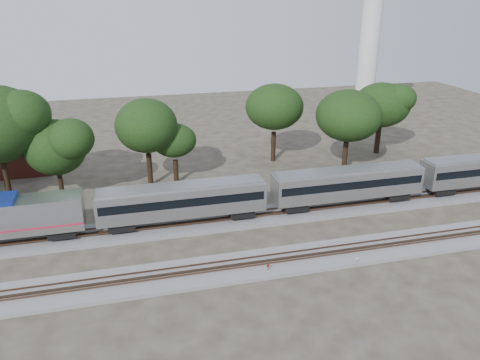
# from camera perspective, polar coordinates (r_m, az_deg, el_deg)

# --- Properties ---
(ground) EXTENTS (160.00, 160.00, 0.00)m
(ground) POSITION_cam_1_polar(r_m,az_deg,el_deg) (49.38, 0.81, -8.07)
(ground) COLOR #383328
(ground) RESTS_ON ground
(track_far) EXTENTS (160.00, 5.00, 0.73)m
(track_far) POSITION_cam_1_polar(r_m,az_deg,el_deg) (54.40, -0.84, -4.82)
(track_far) COLOR slate
(track_far) RESTS_ON ground
(track_near) EXTENTS (160.00, 5.00, 0.73)m
(track_near) POSITION_cam_1_polar(r_m,az_deg,el_deg) (45.98, 2.13, -10.26)
(track_near) COLOR slate
(track_near) RESTS_ON ground
(train) EXTENTS (116.51, 3.33, 4.91)m
(train) POSITION_cam_1_polar(r_m,az_deg,el_deg) (62.90, 21.29, 0.57)
(train) COLOR #AAADB1
(train) RESTS_ON ground
(switch_stand_red) EXTENTS (0.33, 0.15, 1.06)m
(switch_stand_red) POSITION_cam_1_polar(r_m,az_deg,el_deg) (44.68, 3.45, -10.62)
(switch_stand_red) COLOR #512D19
(switch_stand_red) RESTS_ON ground
(switch_stand_white) EXTENTS (0.31, 0.06, 0.98)m
(switch_stand_white) POSITION_cam_1_polar(r_m,az_deg,el_deg) (47.15, 14.07, -9.50)
(switch_stand_white) COLOR #512D19
(switch_stand_white) RESTS_ON ground
(switch_lever) EXTENTS (0.53, 0.36, 0.30)m
(switch_lever) POSITION_cam_1_polar(r_m,az_deg,el_deg) (46.51, 9.79, -10.27)
(switch_lever) COLOR #512D19
(switch_lever) RESTS_ON ground
(brick_building) EXTENTS (10.59, 7.68, 4.96)m
(brick_building) POSITION_cam_1_polar(r_m,az_deg,el_deg) (76.10, -25.74, 2.75)
(brick_building) COLOR maroon
(brick_building) RESTS_ON ground
(tree_2) EXTENTS (7.12, 7.12, 10.04)m
(tree_2) POSITION_cam_1_polar(r_m,az_deg,el_deg) (61.72, -21.60, 3.70)
(tree_2) COLOR black
(tree_2) RESTS_ON ground
(tree_3) EXTENTS (8.60, 8.60, 12.12)m
(tree_3) POSITION_cam_1_polar(r_m,az_deg,el_deg) (62.77, -11.34, 6.51)
(tree_3) COLOR black
(tree_3) RESTS_ON ground
(tree_4) EXTENTS (6.22, 6.22, 8.77)m
(tree_4) POSITION_cam_1_polar(r_m,az_deg,el_deg) (63.79, -8.02, 4.77)
(tree_4) COLOR black
(tree_4) RESTS_ON ground
(tree_5) EXTENTS (8.75, 8.75, 12.33)m
(tree_5) POSITION_cam_1_polar(r_m,az_deg,el_deg) (71.58, 4.22, 8.88)
(tree_5) COLOR black
(tree_5) RESTS_ON ground
(tree_6) EXTENTS (8.65, 8.65, 12.19)m
(tree_6) POSITION_cam_1_polar(r_m,az_deg,el_deg) (68.28, 13.10, 7.64)
(tree_6) COLOR black
(tree_6) RESTS_ON ground
(tree_7) EXTENTS (8.13, 8.13, 11.46)m
(tree_7) POSITION_cam_1_polar(r_m,az_deg,el_deg) (78.63, 16.88, 8.74)
(tree_7) COLOR black
(tree_7) RESTS_ON ground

